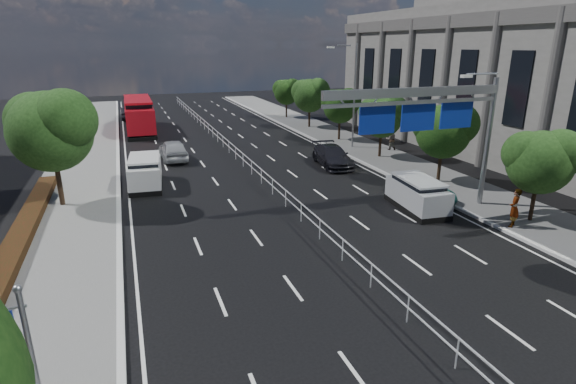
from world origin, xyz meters
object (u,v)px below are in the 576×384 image
parked_car_dark (333,156)px  pedestrian_a (514,208)px  red_bus (139,114)px  near_car_silver (173,150)px  silver_minivan (417,194)px  parked_car_teal (425,189)px  white_minivan (145,172)px  overhead_gantry (432,111)px  toilet_sign (4,350)px  pedestrian_b (391,139)px  near_car_dark (128,113)px

parked_car_dark → pedestrian_a: (3.10, -14.43, 0.37)m
red_bus → near_car_silver: bearing=-81.9°
silver_minivan → parked_car_teal: silver_minivan is taller
white_minivan → parked_car_teal: (15.54, -8.41, -0.35)m
overhead_gantry → silver_minivan: bearing=85.7°
toilet_sign → parked_car_dark: (17.45, 21.07, -2.19)m
white_minivan → silver_minivan: size_ratio=1.05×
silver_minivan → pedestrian_b: size_ratio=2.48×
parked_car_dark → red_bus: bearing=129.7°
near_car_silver → silver_minivan: (11.53, -16.50, 0.07)m
overhead_gantry → parked_car_dark: overhead_gantry is taller
overhead_gantry → parked_car_teal: bearing=51.6°
white_minivan → pedestrian_a: (16.85, -13.76, 0.15)m
white_minivan → pedestrian_b: size_ratio=2.61×
parked_car_dark → overhead_gantry: bearing=-81.8°
overhead_gantry → pedestrian_a: (2.86, -3.41, -4.48)m
red_bus → parked_car_dark: (13.16, -20.45, -1.06)m
near_car_silver → parked_car_dark: near_car_silver is taller
overhead_gantry → near_car_silver: bearing=123.8°
near_car_dark → parked_car_teal: (16.00, -38.68, -0.12)m
overhead_gantry → near_car_dark: (-14.45, 40.62, -4.85)m
near_car_dark → pedestrian_b: pedestrian_b is taller
near_car_silver → near_car_dark: (-2.97, 23.48, -0.06)m
near_car_silver → parked_car_dark: bearing=149.3°
near_car_silver → pedestrian_a: (14.34, -20.55, 0.31)m
overhead_gantry → silver_minivan: 4.76m
toilet_sign → silver_minivan: size_ratio=0.96×
red_bus → parked_car_dark: bearing=-56.8°
white_minivan → parked_car_dark: white_minivan is taller
overhead_gantry → white_minivan: (-13.99, 10.36, -4.63)m
red_bus → parked_car_teal: (14.94, -29.53, -1.19)m
toilet_sign → white_minivan: size_ratio=0.91×
near_car_silver → overhead_gantry: bearing=121.7°
overhead_gantry → parked_car_dark: 12.04m
near_car_silver → pedestrian_b: 18.45m
overhead_gantry → parked_car_teal: size_ratio=2.26×
red_bus → silver_minivan: red_bus is taller
toilet_sign → red_bus: size_ratio=0.37×
overhead_gantry → white_minivan: 18.01m
pedestrian_b → parked_car_teal: bearing=89.3°
overhead_gantry → red_bus: bearing=113.1°
red_bus → parked_car_teal: red_bus is taller
near_car_dark → pedestrian_b: 34.15m
overhead_gantry → red_bus: 34.42m
toilet_sign → overhead_gantry: overhead_gantry is taller
red_bus → pedestrian_a: 38.49m
white_minivan → red_bus: size_ratio=0.41×
white_minivan → near_car_dark: 30.27m
near_car_silver → pedestrian_a: 25.06m
white_minivan → parked_car_dark: (13.75, 0.67, -0.22)m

